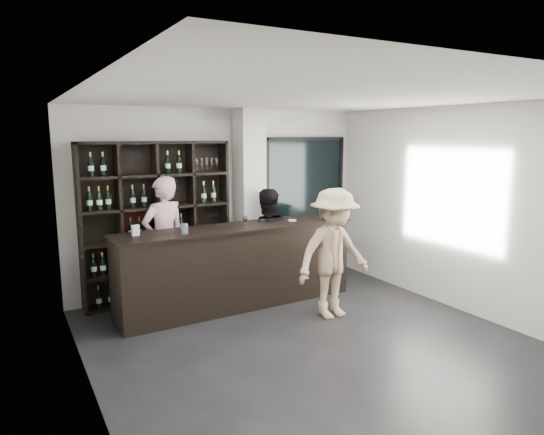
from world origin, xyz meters
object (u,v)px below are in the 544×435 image
customer (334,253)px  wine_shelf (157,223)px  taster_pink (164,240)px  tasting_counter (238,266)px  taster_black (266,241)px

customer → wine_shelf: bearing=133.5°
wine_shelf → customer: wine_shelf is taller
wine_shelf → taster_pink: (0.05, -0.17, -0.25)m
tasting_counter → customer: (0.95, -1.02, 0.30)m
wine_shelf → tasting_counter: (0.95, -0.81, -0.60)m
tasting_counter → taster_black: size_ratio=2.16×
customer → tasting_counter: bearing=130.6°
taster_pink → customer: taster_pink is taller
tasting_counter → taster_black: bearing=25.2°
taster_black → customer: 1.39m
taster_pink → taster_black: (1.54, -0.32, -0.12)m
taster_black → customer: size_ratio=0.93×
wine_shelf → customer: 2.66m
taster_black → customer: customer is taller
taster_black → customer: (0.31, -1.35, 0.06)m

